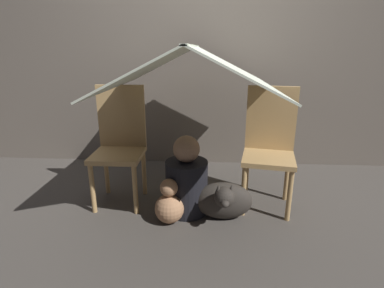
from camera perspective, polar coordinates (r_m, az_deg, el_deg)
ground_plane at (r=2.38m, az=-0.09°, el=-12.05°), size 8.80×8.80×0.00m
wall_back at (r=3.09m, az=1.17°, el=18.98°), size 7.00×0.05×2.50m
chair_left at (r=2.41m, az=-13.58°, el=0.43°), size 0.38×0.38×0.92m
chair_right at (r=2.35m, az=14.50°, el=-0.10°), size 0.44×0.44×0.92m
sheet_canopy at (r=2.13m, az=0.00°, el=14.48°), size 1.15×1.33×0.29m
person_front at (r=2.23m, az=-1.03°, el=-7.09°), size 0.31×0.31×0.60m
dog at (r=2.18m, az=6.01°, el=-10.58°), size 0.42×0.35×0.34m
plush_toy at (r=2.15m, az=-4.35°, el=-11.48°), size 0.21×0.21×0.33m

